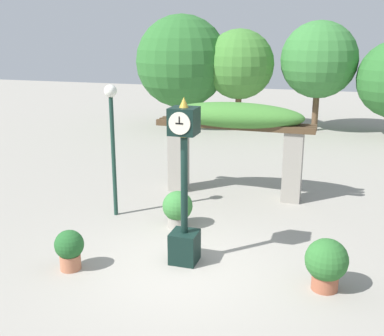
# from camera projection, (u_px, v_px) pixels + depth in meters

# --- Properties ---
(ground_plane) EXTENTS (60.00, 60.00, 0.00)m
(ground_plane) POSITION_uv_depth(u_px,v_px,m) (182.00, 268.00, 9.33)
(ground_plane) COLOR gray
(pedestal_clock) EXTENTS (0.53, 0.55, 3.28)m
(pedestal_clock) POSITION_uv_depth(u_px,v_px,m) (184.00, 192.00, 9.21)
(pedestal_clock) COLOR black
(pedestal_clock) RESTS_ON ground
(pergola) EXTENTS (4.29, 1.09, 2.60)m
(pergola) POSITION_uv_depth(u_px,v_px,m) (234.00, 127.00, 12.95)
(pergola) COLOR gray
(pergola) RESTS_ON ground
(potted_plant_near_left) EXTENTS (0.76, 0.76, 0.95)m
(potted_plant_near_left) POSITION_uv_depth(u_px,v_px,m) (326.00, 263.00, 8.44)
(potted_plant_near_left) COLOR #9E563D
(potted_plant_near_left) RESTS_ON ground
(potted_plant_near_right) EXTENTS (0.56, 0.56, 0.80)m
(potted_plant_near_right) POSITION_uv_depth(u_px,v_px,m) (69.00, 248.00, 9.18)
(potted_plant_near_right) COLOR #B26B4C
(potted_plant_near_right) RESTS_ON ground
(potted_plant_far_left) EXTENTS (0.71, 0.71, 0.87)m
(potted_plant_far_left) POSITION_uv_depth(u_px,v_px,m) (178.00, 208.00, 11.19)
(potted_plant_far_left) COLOR gray
(potted_plant_far_left) RESTS_ON ground
(lamp_post) EXTENTS (0.30, 0.30, 3.23)m
(lamp_post) POSITION_uv_depth(u_px,v_px,m) (112.00, 127.00, 11.43)
(lamp_post) COLOR #19382D
(lamp_post) RESTS_ON ground
(tree_line) EXTENTS (13.12, 4.66, 5.17)m
(tree_line) POSITION_uv_depth(u_px,v_px,m) (259.00, 65.00, 21.54)
(tree_line) COLOR brown
(tree_line) RESTS_ON ground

